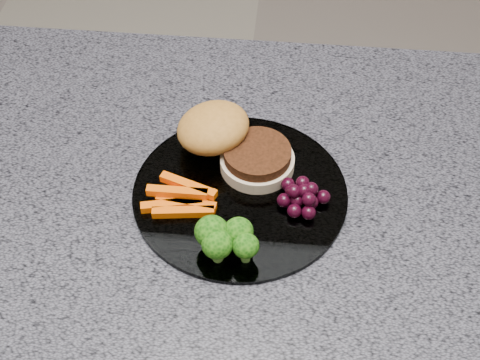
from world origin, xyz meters
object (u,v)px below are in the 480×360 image
Objects in this scene: island_cabinet at (187,359)px; burger at (229,141)px; grape_bunch at (302,196)px; plate at (240,193)px.

burger reaches higher than island_cabinet.
island_cabinet is 18.98× the size of grape_bunch.
island_cabinet is 6.73× the size of burger.
burger is at bearing 142.19° from grape_bunch.
grape_bunch is at bearing -8.92° from plate.
island_cabinet is 0.48m from plate.
plate is (0.10, -0.01, 0.47)m from island_cabinet.
plate is 0.07m from burger.
plate is at bearing -4.62° from island_cabinet.
grape_bunch is (0.07, -0.01, 0.02)m from plate.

